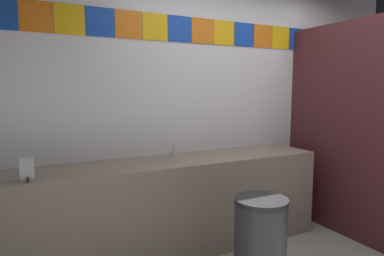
% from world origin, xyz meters
% --- Properties ---
extents(wall_back, '(4.45, 0.09, 2.71)m').
position_xyz_m(wall_back, '(0.00, 1.54, 1.36)').
color(wall_back, silver).
rests_on(wall_back, ground_plane).
extents(vanity_counter, '(2.78, 0.57, 0.84)m').
position_xyz_m(vanity_counter, '(-0.79, 1.21, 0.42)').
color(vanity_counter, gray).
rests_on(vanity_counter, ground_plane).
extents(faucet_center, '(0.04, 0.10, 0.14)m').
position_xyz_m(faucet_center, '(-0.79, 1.30, 0.89)').
color(faucet_center, silver).
rests_on(faucet_center, vanity_counter).
extents(soap_dispenser, '(0.09, 0.09, 0.16)m').
position_xyz_m(soap_dispenser, '(-1.98, 1.05, 0.91)').
color(soap_dispenser, '#B7BABF').
rests_on(soap_dispenser, vanity_counter).
extents(toilet, '(0.39, 0.49, 0.74)m').
position_xyz_m(toilet, '(1.32, 1.10, 0.30)').
color(toilet, white).
rests_on(toilet, ground_plane).
extents(trash_bin, '(0.39, 0.39, 0.69)m').
position_xyz_m(trash_bin, '(-0.50, 0.38, 0.34)').
color(trash_bin, '#333338').
rests_on(trash_bin, ground_plane).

